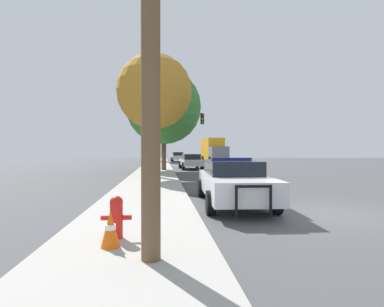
# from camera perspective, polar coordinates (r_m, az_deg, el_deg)

# --- Properties ---
(ground_plane) EXTENTS (110.00, 110.00, 0.00)m
(ground_plane) POSITION_cam_1_polar(r_m,az_deg,el_deg) (9.28, 24.05, -10.39)
(ground_plane) COLOR #474749
(sidewalk_left) EXTENTS (3.00, 110.00, 0.13)m
(sidewalk_left) POSITION_cam_1_polar(r_m,az_deg,el_deg) (8.10, -9.81, -11.50)
(sidewalk_left) COLOR #A3A099
(sidewalk_left) RESTS_ON ground_plane
(police_car) EXTENTS (2.24, 5.26, 1.51)m
(police_car) POSITION_cam_1_polar(r_m,az_deg,el_deg) (9.93, 7.74, -5.16)
(police_car) COLOR white
(police_car) RESTS_ON ground_plane
(fire_hydrant) EXTENTS (0.56, 0.25, 0.79)m
(fire_hydrant) POSITION_cam_1_polar(r_m,az_deg,el_deg) (5.86, -14.21, -11.40)
(fire_hydrant) COLOR red
(fire_hydrant) RESTS_ON sidewalk_left
(utility_pole) EXTENTS (1.40, 0.29, 6.65)m
(utility_pole) POSITION_cam_1_polar(r_m,az_deg,el_deg) (4.84, -7.90, 22.10)
(utility_pole) COLOR brown
(utility_pole) RESTS_ON sidewalk_left
(traffic_light) EXTENTS (3.62, 0.35, 4.91)m
(traffic_light) POSITION_cam_1_polar(r_m,az_deg,el_deg) (25.61, -2.35, 4.81)
(traffic_light) COLOR #424247
(traffic_light) RESTS_ON sidewalk_left
(car_background_midblock) EXTENTS (2.06, 4.37, 1.39)m
(car_background_midblock) POSITION_cam_1_polar(r_m,az_deg,el_deg) (27.48, -0.25, -1.45)
(car_background_midblock) COLOR #B7B7BC
(car_background_midblock) RESTS_ON ground_plane
(car_background_distant) EXTENTS (2.01, 4.30, 1.43)m
(car_background_distant) POSITION_cam_1_polar(r_m,az_deg,el_deg) (45.22, -2.77, -0.58)
(car_background_distant) COLOR silver
(car_background_distant) RESTS_ON ground_plane
(box_truck) EXTENTS (2.80, 7.24, 3.34)m
(box_truck) POSITION_cam_1_polar(r_m,az_deg,el_deg) (40.56, 4.08, 0.69)
(box_truck) COLOR slate
(box_truck) RESTS_ON ground_plane
(tree_sidewalk_near) EXTENTS (4.53, 4.53, 7.43)m
(tree_sidewalk_near) POSITION_cam_1_polar(r_m,az_deg,el_deg) (18.56, -7.16, 11.58)
(tree_sidewalk_near) COLOR brown
(tree_sidewalk_near) RESTS_ON sidewalk_left
(tree_sidewalk_far) EXTENTS (4.43, 4.43, 7.01)m
(tree_sidewalk_far) POSITION_cam_1_polar(r_m,az_deg,el_deg) (44.59, -6.36, 4.73)
(tree_sidewalk_far) COLOR brown
(tree_sidewalk_far) RESTS_ON sidewalk_left
(tree_sidewalk_mid) EXTENTS (6.14, 6.14, 8.24)m
(tree_sidewalk_mid) POSITION_cam_1_polar(r_m,az_deg,el_deg) (24.90, -5.40, 8.83)
(tree_sidewalk_mid) COLOR brown
(tree_sidewalk_mid) RESTS_ON sidewalk_left
(traffic_cone) EXTENTS (0.33, 0.33, 0.62)m
(traffic_cone) POSITION_cam_1_polar(r_m,az_deg,el_deg) (5.40, -15.28, -13.65)
(traffic_cone) COLOR orange
(traffic_cone) RESTS_ON sidewalk_left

